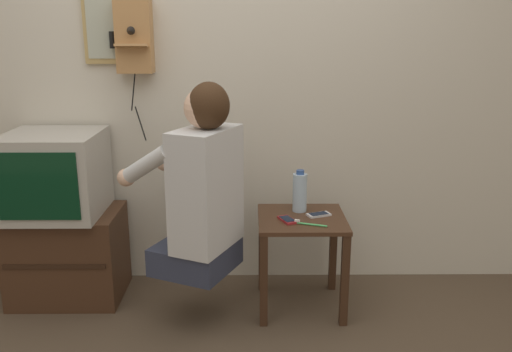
{
  "coord_description": "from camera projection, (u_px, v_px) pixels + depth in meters",
  "views": [
    {
      "loc": [
        0.2,
        -1.99,
        1.48
      ],
      "look_at": [
        0.23,
        0.67,
        0.76
      ],
      "focal_mm": 38.0,
      "sensor_mm": 36.0,
      "label": 1
    }
  ],
  "objects": [
    {
      "name": "cell_phone_spare",
      "position": [
        319.0,
        215.0,
        2.89
      ],
      "size": [
        0.14,
        0.1,
        0.01
      ],
      "rotation": [
        0.0,
        0.0,
        -1.2
      ],
      "color": "silver",
      "rests_on": "side_table"
    },
    {
      "name": "tv_stand",
      "position": [
        68.0,
        254.0,
        3.05
      ],
      "size": [
        0.6,
        0.44,
        0.5
      ],
      "color": "#422819",
      "rests_on": "ground_plane"
    },
    {
      "name": "framed_picture",
      "position": [
        110.0,
        25.0,
        2.95
      ],
      "size": [
        0.3,
        0.03,
        0.41
      ],
      "color": "tan"
    },
    {
      "name": "wall_phone_antique",
      "position": [
        134.0,
        36.0,
        2.93
      ],
      "size": [
        0.23,
        0.19,
        0.81
      ],
      "color": "#AD7A47"
    },
    {
      "name": "person",
      "position": [
        202.0,
        188.0,
        2.65
      ],
      "size": [
        0.61,
        0.56,
        0.96
      ],
      "rotation": [
        0.0,
        0.0,
        1.14
      ],
      "color": "#2D3347",
      "rests_on": "ground_plane"
    },
    {
      "name": "side_table",
      "position": [
        301.0,
        238.0,
        2.9
      ],
      "size": [
        0.46,
        0.45,
        0.52
      ],
      "color": "#422819",
      "rests_on": "ground_plane"
    },
    {
      "name": "water_bottle",
      "position": [
        300.0,
        192.0,
        2.93
      ],
      "size": [
        0.08,
        0.08,
        0.23
      ],
      "color": "#ADC6DB",
      "rests_on": "side_table"
    },
    {
      "name": "cell_phone_held",
      "position": [
        287.0,
        220.0,
        2.81
      ],
      "size": [
        0.1,
        0.14,
        0.01
      ],
      "rotation": [
        0.0,
        0.0,
        0.41
      ],
      "color": "maroon",
      "rests_on": "side_table"
    },
    {
      "name": "television",
      "position": [
        55.0,
        174.0,
        2.91
      ],
      "size": [
        0.49,
        0.5,
        0.44
      ],
      "color": "#ADA89E",
      "rests_on": "tv_stand"
    },
    {
      "name": "wall_back",
      "position": [
        215.0,
        66.0,
        3.06
      ],
      "size": [
        6.8,
        0.05,
        2.55
      ],
      "color": "beige",
      "rests_on": "ground_plane"
    },
    {
      "name": "toothbrush",
      "position": [
        308.0,
        224.0,
        2.75
      ],
      "size": [
        0.16,
        0.07,
        0.02
      ],
      "rotation": [
        0.0,
        0.0,
        1.23
      ],
      "color": "#4CBF66",
      "rests_on": "side_table"
    }
  ]
}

